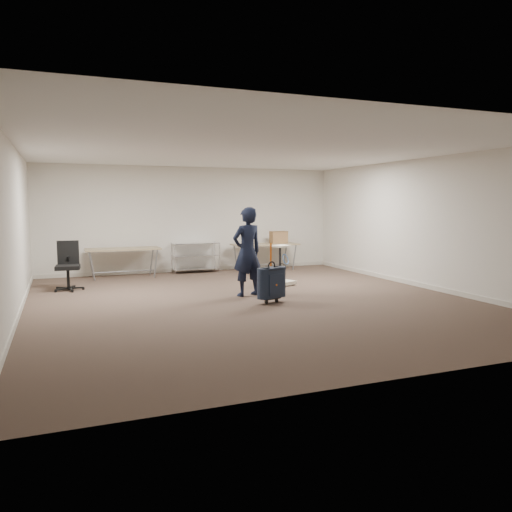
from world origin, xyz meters
name	(u,v)px	position (x,y,z in m)	size (l,w,h in m)	color
ground	(252,301)	(0.00, 0.00, 0.00)	(9.00, 9.00, 0.00)	#45332A
room_shell	(229,287)	(0.00, 1.38, 0.05)	(8.00, 9.00, 9.00)	silver
folding_table_left	(123,250)	(-1.90, 3.95, 0.68)	(1.80, 0.75, 0.73)	#8C7856
folding_table_right	(265,246)	(1.90, 3.95, 0.68)	(1.80, 0.75, 0.73)	#8C7856
wire_shelf	(195,256)	(0.00, 4.20, 0.44)	(1.22, 0.47, 0.80)	silver
person	(247,252)	(0.10, 0.53, 0.88)	(0.64, 0.42, 1.76)	black
suitcase	(272,283)	(0.25, -0.34, 0.38)	(0.46, 0.36, 1.11)	#161B31
office_chair	(68,275)	(-3.20, 2.52, 0.31)	(0.63, 0.63, 1.04)	black
equipment_cart	(281,275)	(1.28, 1.48, 0.24)	(0.63, 0.63, 0.90)	beige
cardboard_box	(279,237)	(2.32, 3.97, 0.90)	(0.44, 0.33, 0.33)	#956A45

